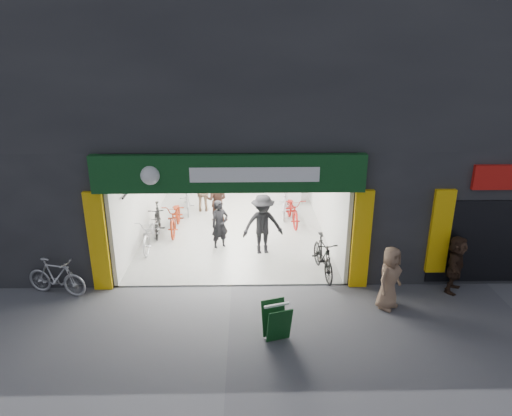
{
  "coord_description": "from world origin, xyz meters",
  "views": [
    {
      "loc": [
        0.42,
        -10.38,
        5.91
      ],
      "look_at": [
        0.67,
        1.5,
        1.6
      ],
      "focal_mm": 32.0,
      "sensor_mm": 36.0,
      "label": 1
    }
  ],
  "objects_px": {
    "sandwich_board": "(277,320)",
    "parked_bike": "(56,277)",
    "bike_left_front": "(151,232)",
    "bike_right_front": "(323,256)",
    "pedestrian_near": "(389,278)"
  },
  "relations": [
    {
      "from": "parked_bike",
      "to": "bike_right_front",
      "type": "bearing_deg",
      "value": -67.29
    },
    {
      "from": "parked_bike",
      "to": "pedestrian_near",
      "type": "height_order",
      "value": "pedestrian_near"
    },
    {
      "from": "bike_right_front",
      "to": "sandwich_board",
      "type": "xyz_separation_m",
      "value": [
        -1.42,
        -2.83,
        -0.1
      ]
    },
    {
      "from": "bike_left_front",
      "to": "bike_right_front",
      "type": "height_order",
      "value": "bike_right_front"
    },
    {
      "from": "bike_left_front",
      "to": "bike_right_front",
      "type": "xyz_separation_m",
      "value": [
        4.94,
        -1.83,
        0.04
      ]
    },
    {
      "from": "pedestrian_near",
      "to": "bike_left_front",
      "type": "bearing_deg",
      "value": 107.68
    },
    {
      "from": "pedestrian_near",
      "to": "sandwich_board",
      "type": "bearing_deg",
      "value": 160.59
    },
    {
      "from": "bike_right_front",
      "to": "sandwich_board",
      "type": "distance_m",
      "value": 3.17
    },
    {
      "from": "pedestrian_near",
      "to": "bike_right_front",
      "type": "bearing_deg",
      "value": 84.49
    },
    {
      "from": "bike_left_front",
      "to": "parked_bike",
      "type": "height_order",
      "value": "bike_left_front"
    },
    {
      "from": "parked_bike",
      "to": "bike_left_front",
      "type": "bearing_deg",
      "value": -18.29
    },
    {
      "from": "bike_right_front",
      "to": "parked_bike",
      "type": "xyz_separation_m",
      "value": [
        -6.74,
        -0.9,
        -0.06
      ]
    },
    {
      "from": "bike_left_front",
      "to": "bike_right_front",
      "type": "relative_size",
      "value": 1.07
    },
    {
      "from": "sandwich_board",
      "to": "bike_right_front",
      "type": "bearing_deg",
      "value": 46.09
    },
    {
      "from": "sandwich_board",
      "to": "parked_bike",
      "type": "bearing_deg",
      "value": 142.77
    }
  ]
}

